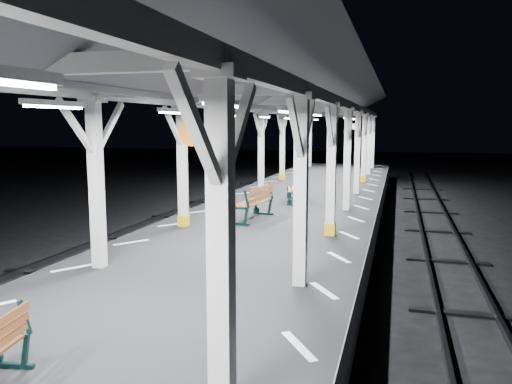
% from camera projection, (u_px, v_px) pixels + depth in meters
% --- Properties ---
extents(ground, '(120.00, 120.00, 0.00)m').
position_uv_depth(ground, '(229.00, 292.00, 11.32)').
color(ground, black).
rests_on(ground, ground).
extents(platform, '(6.00, 50.00, 1.00)m').
position_uv_depth(platform, '(229.00, 271.00, 11.25)').
color(platform, black).
rests_on(platform, ground).
extents(hazard_stripes_left, '(1.00, 48.00, 0.01)m').
position_uv_depth(hazard_stripes_left, '(132.00, 242.00, 11.85)').
color(hazard_stripes_left, silver).
rests_on(hazard_stripes_left, platform).
extents(hazard_stripes_right, '(1.00, 48.00, 0.01)m').
position_uv_depth(hazard_stripes_right, '(339.00, 257.00, 10.52)').
color(hazard_stripes_right, silver).
rests_on(hazard_stripes_right, platform).
extents(track_left, '(2.20, 60.00, 0.16)m').
position_uv_depth(track_left, '(43.00, 271.00, 12.67)').
color(track_left, '#2D2D33').
rests_on(track_left, ground).
extents(track_right, '(2.20, 60.00, 0.16)m').
position_uv_depth(track_right, '(466.00, 312.00, 9.95)').
color(track_right, '#2D2D33').
rests_on(track_right, ground).
extents(canopy, '(5.40, 49.00, 4.65)m').
position_uv_depth(canopy, '(228.00, 88.00, 10.68)').
color(canopy, silver).
rests_on(canopy, platform).
extents(bench_mid, '(0.92, 1.93, 1.01)m').
position_uv_depth(bench_mid, '(255.00, 202.00, 14.57)').
color(bench_mid, black).
rests_on(bench_mid, platform).
extents(bench_far, '(0.95, 1.74, 0.89)m').
position_uv_depth(bench_far, '(298.00, 189.00, 17.99)').
color(bench_far, black).
rests_on(bench_far, platform).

